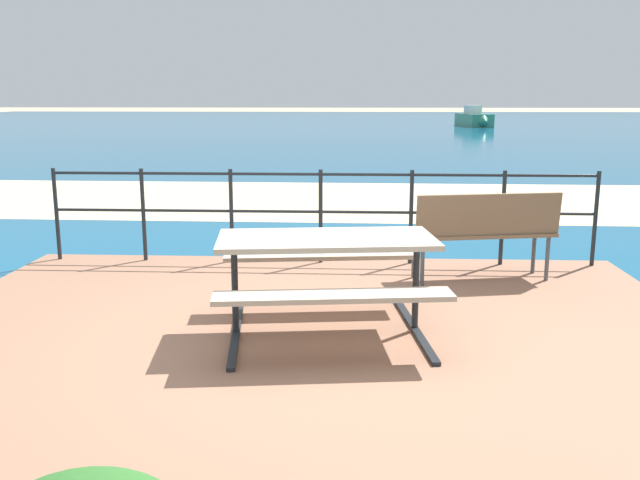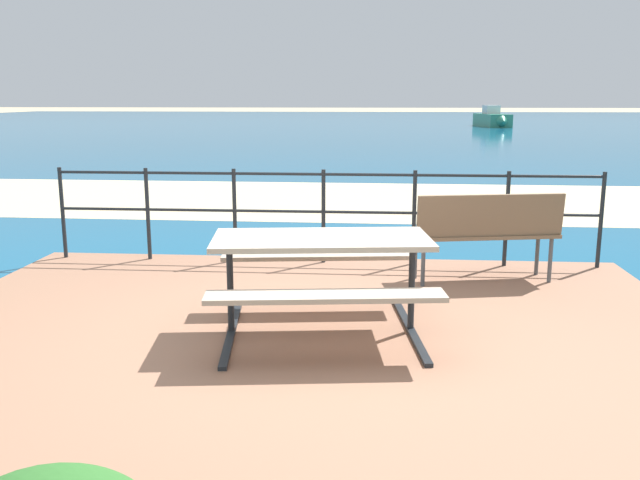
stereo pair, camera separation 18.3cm
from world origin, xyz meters
name	(u,v)px [view 2 (the right image)]	position (x,y,z in m)	size (l,w,h in m)	color
ground_plane	(300,343)	(0.00, 0.00, 0.00)	(240.00, 240.00, 0.00)	tan
patio_paving	(300,339)	(0.00, 0.00, 0.03)	(6.40, 5.20, 0.06)	#996B51
sea_water	(367,126)	(0.00, 40.00, 0.01)	(90.00, 90.00, 0.01)	#145B84
beach_strip	(344,200)	(0.00, 7.46, 0.01)	(54.00, 4.85, 0.01)	beige
picnic_table	(321,259)	(0.16, 0.07, 0.65)	(1.80, 1.66, 0.76)	tan
park_bench	(486,228)	(1.64, 1.66, 0.61)	(1.49, 0.69, 0.89)	#7A6047
railing_fence	(323,206)	(0.00, 2.37, 0.69)	(5.94, 0.04, 1.03)	#1E2328
boat_near	(493,119)	(7.99, 39.76, 0.48)	(1.94, 4.42, 1.34)	#338466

